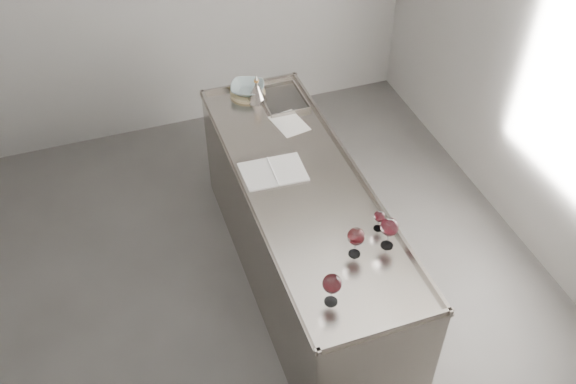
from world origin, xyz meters
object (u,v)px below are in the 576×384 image
object	(u,v)px
wine_glass_left	(332,284)
wine_glass_small	(379,217)
wine_glass_middle	(356,237)
wine_funnel	(257,93)
notebook	(273,172)
wine_glass_right	(389,228)
ceramic_bowl	(247,88)
counter	(302,234)

from	to	relation	value
wine_glass_left	wine_glass_small	size ratio (longest dim) A/B	1.49
wine_glass_middle	wine_funnel	world-z (taller)	wine_funnel
wine_glass_left	notebook	bearing A→B (deg)	87.95
wine_glass_right	notebook	size ratio (longest dim) A/B	0.48
wine_funnel	wine_glass_left	bearing A→B (deg)	-95.55
wine_glass_right	ceramic_bowl	bearing A→B (deg)	100.15
wine_glass_middle	notebook	size ratio (longest dim) A/B	0.46
wine_glass_left	ceramic_bowl	distance (m)	2.01
wine_funnel	counter	bearing A→B (deg)	-89.72
wine_glass_right	ceramic_bowl	distance (m)	1.77
wine_glass_small	notebook	xyz separation A→B (m)	(-0.43, 0.68, -0.09)
wine_glass_right	wine_glass_small	world-z (taller)	wine_glass_right
wine_funnel	ceramic_bowl	bearing A→B (deg)	111.92
wine_glass_left	notebook	size ratio (longest dim) A/B	0.47
wine_glass_right	counter	bearing A→B (deg)	111.95
wine_glass_small	ceramic_bowl	size ratio (longest dim) A/B	0.54
counter	wine_glass_right	bearing A→B (deg)	-68.05
notebook	wine_glass_middle	bearing A→B (deg)	-72.53
counter	wine_funnel	distance (m)	1.11
wine_glass_left	wine_glass_small	xyz separation A→B (m)	(0.46, 0.41, -0.05)
notebook	ceramic_bowl	bearing A→B (deg)	86.38
ceramic_bowl	wine_funnel	size ratio (longest dim) A/B	1.12
counter	wine_glass_middle	distance (m)	0.89
wine_glass_small	notebook	world-z (taller)	wine_glass_small
counter	notebook	distance (m)	0.52
ceramic_bowl	wine_funnel	world-z (taller)	wine_funnel
wine_glass_middle	wine_glass_small	bearing A→B (deg)	33.17
wine_glass_left	wine_glass_right	distance (m)	0.53
wine_glass_left	wine_glass_right	world-z (taller)	wine_glass_right
wine_glass_right	notebook	world-z (taller)	wine_glass_right
ceramic_bowl	wine_glass_middle	bearing A→B (deg)	-86.39
wine_glass_left	wine_funnel	bearing A→B (deg)	84.45
counter	wine_glass_small	size ratio (longest dim) A/B	17.88
wine_glass_right	ceramic_bowl	xyz separation A→B (m)	(-0.31, 1.74, -0.10)
wine_glass_left	wine_funnel	world-z (taller)	wine_funnel
wine_glass_left	wine_glass_middle	size ratio (longest dim) A/B	1.04
notebook	wine_glass_small	bearing A→B (deg)	-55.15
ceramic_bowl	counter	bearing A→B (deg)	-87.55
wine_glass_right	wine_funnel	size ratio (longest dim) A/B	0.93
wine_glass_right	notebook	bearing A→B (deg)	116.79
wine_glass_right	wine_glass_middle	bearing A→B (deg)	179.36
ceramic_bowl	wine_glass_left	bearing A→B (deg)	-94.09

